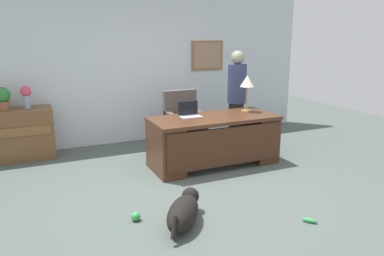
{
  "coord_description": "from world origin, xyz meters",
  "views": [
    {
      "loc": [
        -1.94,
        -4.28,
        2.04
      ],
      "look_at": [
        0.12,
        0.3,
        0.75
      ],
      "focal_mm": 35.6,
      "sensor_mm": 36.0,
      "label": 1
    }
  ],
  "objects_px": {
    "dog_toy_ball": "(136,216)",
    "potted_plant": "(2,98)",
    "desk": "(215,139)",
    "person_standing": "(236,99)",
    "vase_with_flowers": "(26,95)",
    "dog_lying": "(184,211)",
    "dog_toy_bone": "(310,221)",
    "desk_lamp": "(247,83)",
    "credenza": "(8,136)",
    "laptop": "(190,113)",
    "armchair": "(184,123)"
  },
  "relations": [
    {
      "from": "dog_toy_ball",
      "to": "potted_plant",
      "type": "bearing_deg",
      "value": 114.82
    },
    {
      "from": "desk",
      "to": "potted_plant",
      "type": "relative_size",
      "value": 5.42
    },
    {
      "from": "person_standing",
      "to": "vase_with_flowers",
      "type": "distance_m",
      "value": 3.46
    },
    {
      "from": "dog_lying",
      "to": "dog_toy_bone",
      "type": "distance_m",
      "value": 1.38
    },
    {
      "from": "dog_toy_bone",
      "to": "vase_with_flowers",
      "type": "bearing_deg",
      "value": 126.46
    },
    {
      "from": "desk_lamp",
      "to": "dog_toy_ball",
      "type": "bearing_deg",
      "value": -148.43
    },
    {
      "from": "desk",
      "to": "vase_with_flowers",
      "type": "bearing_deg",
      "value": 149.07
    },
    {
      "from": "potted_plant",
      "to": "person_standing",
      "type": "bearing_deg",
      "value": -13.77
    },
    {
      "from": "vase_with_flowers",
      "to": "dog_lying",
      "type": "bearing_deg",
      "value": -65.54
    },
    {
      "from": "vase_with_flowers",
      "to": "dog_toy_ball",
      "type": "distance_m",
      "value": 3.12
    },
    {
      "from": "dog_toy_ball",
      "to": "credenza",
      "type": "bearing_deg",
      "value": 114.6
    },
    {
      "from": "dog_lying",
      "to": "potted_plant",
      "type": "relative_size",
      "value": 2.1
    },
    {
      "from": "laptop",
      "to": "dog_toy_ball",
      "type": "distance_m",
      "value": 2.09
    },
    {
      "from": "desk",
      "to": "potted_plant",
      "type": "bearing_deg",
      "value": 152.12
    },
    {
      "from": "desk",
      "to": "credenza",
      "type": "relative_size",
      "value": 1.43
    },
    {
      "from": "credenza",
      "to": "dog_toy_bone",
      "type": "xyz_separation_m",
      "value": [
        3.0,
        -3.62,
        -0.39
      ]
    },
    {
      "from": "desk_lamp",
      "to": "armchair",
      "type": "bearing_deg",
      "value": 132.75
    },
    {
      "from": "dog_lying",
      "to": "potted_plant",
      "type": "distance_m",
      "value": 3.65
    },
    {
      "from": "potted_plant",
      "to": "dog_toy_bone",
      "type": "relative_size",
      "value": 2.18
    },
    {
      "from": "desk",
      "to": "person_standing",
      "type": "bearing_deg",
      "value": 40.33
    },
    {
      "from": "person_standing",
      "to": "dog_lying",
      "type": "height_order",
      "value": "person_standing"
    },
    {
      "from": "dog_toy_bone",
      "to": "armchair",
      "type": "bearing_deg",
      "value": 93.83
    },
    {
      "from": "laptop",
      "to": "dog_toy_bone",
      "type": "height_order",
      "value": "laptop"
    },
    {
      "from": "potted_plant",
      "to": "dog_toy_ball",
      "type": "xyz_separation_m",
      "value": [
        1.29,
        -2.79,
        -0.98
      ]
    },
    {
      "from": "desk",
      "to": "dog_toy_ball",
      "type": "distance_m",
      "value": 2.08
    },
    {
      "from": "armchair",
      "to": "person_standing",
      "type": "xyz_separation_m",
      "value": [
        0.86,
        -0.32,
        0.42
      ]
    },
    {
      "from": "laptop",
      "to": "dog_toy_ball",
      "type": "height_order",
      "value": "laptop"
    },
    {
      "from": "armchair",
      "to": "dog_lying",
      "type": "bearing_deg",
      "value": -113.05
    },
    {
      "from": "credenza",
      "to": "person_standing",
      "type": "distance_m",
      "value": 3.8
    },
    {
      "from": "person_standing",
      "to": "laptop",
      "type": "bearing_deg",
      "value": -157.68
    },
    {
      "from": "vase_with_flowers",
      "to": "desk",
      "type": "bearing_deg",
      "value": -30.93
    },
    {
      "from": "desk_lamp",
      "to": "potted_plant",
      "type": "height_order",
      "value": "desk_lamp"
    },
    {
      "from": "credenza",
      "to": "potted_plant",
      "type": "relative_size",
      "value": 3.8
    },
    {
      "from": "dog_lying",
      "to": "laptop",
      "type": "xyz_separation_m",
      "value": [
        0.84,
        1.74,
        0.67
      ]
    },
    {
      "from": "person_standing",
      "to": "laptop",
      "type": "relative_size",
      "value": 5.35
    },
    {
      "from": "dog_lying",
      "to": "desk_lamp",
      "type": "xyz_separation_m",
      "value": [
        1.82,
        1.69,
        1.07
      ]
    },
    {
      "from": "desk",
      "to": "dog_toy_ball",
      "type": "bearing_deg",
      "value": -142.45
    },
    {
      "from": "desk_lamp",
      "to": "vase_with_flowers",
      "type": "distance_m",
      "value": 3.52
    },
    {
      "from": "laptop",
      "to": "potted_plant",
      "type": "height_order",
      "value": "potted_plant"
    },
    {
      "from": "desk",
      "to": "vase_with_flowers",
      "type": "xyz_separation_m",
      "value": [
        -2.58,
        1.54,
        0.63
      ]
    },
    {
      "from": "desk",
      "to": "dog_toy_ball",
      "type": "height_order",
      "value": "desk"
    },
    {
      "from": "dog_lying",
      "to": "dog_toy_ball",
      "type": "relative_size",
      "value": 7.4
    },
    {
      "from": "desk",
      "to": "desk_lamp",
      "type": "relative_size",
      "value": 3.33
    },
    {
      "from": "vase_with_flowers",
      "to": "potted_plant",
      "type": "height_order",
      "value": "potted_plant"
    },
    {
      "from": "desk",
      "to": "dog_toy_bone",
      "type": "xyz_separation_m",
      "value": [
        0.1,
        -2.07,
        -0.4
      ]
    },
    {
      "from": "credenza",
      "to": "desk_lamp",
      "type": "bearing_deg",
      "value": -21.45
    },
    {
      "from": "dog_toy_bone",
      "to": "desk",
      "type": "bearing_deg",
      "value": 92.66
    },
    {
      "from": "person_standing",
      "to": "laptop",
      "type": "xyz_separation_m",
      "value": [
        -1.09,
        -0.45,
        -0.06
      ]
    },
    {
      "from": "credenza",
      "to": "laptop",
      "type": "relative_size",
      "value": 4.28
    },
    {
      "from": "credenza",
      "to": "armchair",
      "type": "distance_m",
      "value": 2.86
    }
  ]
}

